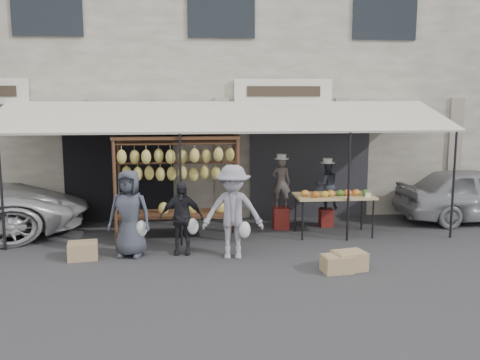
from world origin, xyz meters
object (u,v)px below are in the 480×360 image
object	(u,v)px
customer_right	(233,212)
sedan	(478,194)
crate_near_b	(349,261)
customer_left	(129,213)
banana_rack	(177,167)
vendor_right	(327,185)
crate_near_a	(337,264)
vendor_left	(281,183)
customer_mid	(181,218)
crate_far	(83,251)
produce_table	(334,196)

from	to	relation	value
customer_right	sedan	size ratio (longest dim) A/B	0.46
crate_near_b	customer_left	bearing A→B (deg)	162.62
customer_left	banana_rack	bearing A→B (deg)	62.95
customer_left	vendor_right	bearing A→B (deg)	35.91
customer_left	crate_near_a	bearing A→B (deg)	-8.14
vendor_right	vendor_left	bearing A→B (deg)	6.43
customer_mid	crate_near_b	distance (m)	3.26
vendor_right	crate_far	bearing A→B (deg)	22.15
customer_mid	crate_near_a	distance (m)	3.09
vendor_left	crate_far	xyz separation A→B (m)	(-4.12, -1.95, -0.92)
produce_table	vendor_right	bearing A→B (deg)	86.05
vendor_right	sedan	bearing A→B (deg)	-177.15
vendor_right	crate_near_a	bearing A→B (deg)	78.96
customer_mid	sedan	bearing A→B (deg)	20.64
banana_rack	crate_near_b	size ratio (longest dim) A/B	4.73
crate_far	produce_table	bearing A→B (deg)	13.23
customer_left	sedan	bearing A→B (deg)	26.15
customer_left	vendor_left	bearing A→B (deg)	41.28
crate_near_a	crate_near_b	xyz separation A→B (m)	(0.25, 0.10, 0.02)
customer_mid	sedan	xyz separation A→B (m)	(7.20, 2.04, -0.05)
banana_rack	sedan	xyz separation A→B (m)	(7.28, 0.99, -0.91)
crate_far	customer_left	bearing A→B (deg)	7.09
crate_far	sedan	xyz separation A→B (m)	(9.05, 2.21, 0.50)
banana_rack	produce_table	size ratio (longest dim) A/B	1.53
vendor_left	customer_left	bearing A→B (deg)	42.19
vendor_right	customer_left	xyz separation A→B (m)	(-4.35, -1.95, -0.14)
vendor_left	customer_right	size ratio (longest dim) A/B	0.65
customer_mid	vendor_left	bearing A→B (deg)	42.86
banana_rack	sedan	bearing A→B (deg)	7.75
vendor_left	crate_far	bearing A→B (deg)	37.95
vendor_right	crate_near_b	bearing A→B (deg)	82.98
vendor_right	crate_near_a	distance (m)	3.45
vendor_right	sedan	xyz separation A→B (m)	(3.83, 0.15, -0.32)
banana_rack	sedan	world-z (taller)	banana_rack
vendor_right	customer_right	world-z (taller)	customer_right
produce_table	vendor_left	world-z (taller)	vendor_left
vendor_left	crate_near_a	bearing A→B (deg)	110.30
banana_rack	produce_table	distance (m)	3.47
customer_left	crate_near_a	distance (m)	3.97
banana_rack	customer_right	bearing A→B (deg)	-53.34
produce_table	vendor_right	xyz separation A→B (m)	(0.06, 0.85, 0.10)
customer_right	vendor_right	bearing A→B (deg)	49.25
produce_table	sedan	xyz separation A→B (m)	(3.89, 1.00, -0.21)
vendor_left	sedan	distance (m)	4.95
customer_right	vendor_left	bearing A→B (deg)	64.79
crate_near_b	crate_far	world-z (taller)	crate_near_b
customer_left	customer_right	bearing A→B (deg)	2.88
vendor_left	customer_mid	distance (m)	2.91
produce_table	sedan	distance (m)	4.02
produce_table	crate_near_b	size ratio (longest dim) A/B	3.09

